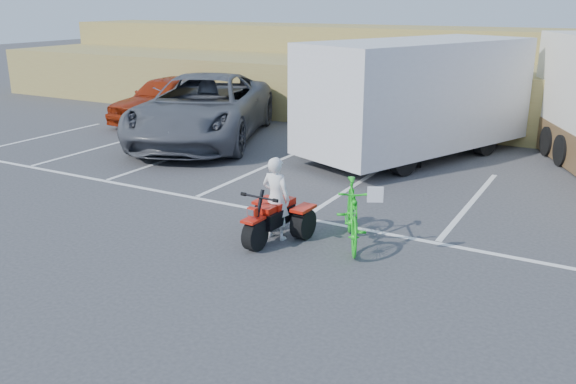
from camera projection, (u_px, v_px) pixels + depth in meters
The scene contains 11 objects.
ground at pixel (236, 261), 10.13m from camera, with size 100.00×100.00×0.00m, color #39393C.
parking_stripes at pixel (375, 202), 13.12m from camera, with size 28.00×5.16×0.01m.
grass_embankment at pixel (467, 77), 22.60m from camera, with size 40.00×8.50×3.10m.
red_trike_atv at pixel (272, 240), 11.01m from camera, with size 1.11×1.48×0.96m, color red, non-canonical shape.
rider at pixel (276, 198), 10.90m from camera, with size 0.56×0.36×1.52m, color white.
green_dirt_bike at pixel (352, 214), 10.65m from camera, with size 0.54×1.92×1.15m, color #14BF19.
grey_pickup at pixel (203, 108), 18.60m from camera, with size 3.31×7.18×2.00m, color #4D4F56.
red_car at pixel (168, 99), 21.63m from camera, with size 1.94×4.82×1.64m, color maroon.
cargo_trailer at pixel (417, 95), 16.46m from camera, with size 5.11×7.27×3.15m.
quad_atv_blue at pixel (326, 154), 17.23m from camera, with size 1.12×1.50×0.98m, color navy, non-canonical shape.
quad_atv_green at pixel (399, 161), 16.47m from camera, with size 1.22×1.63×1.06m, color #165212, non-canonical shape.
Camera 1 is at (5.29, -7.72, 4.14)m, focal length 38.00 mm.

